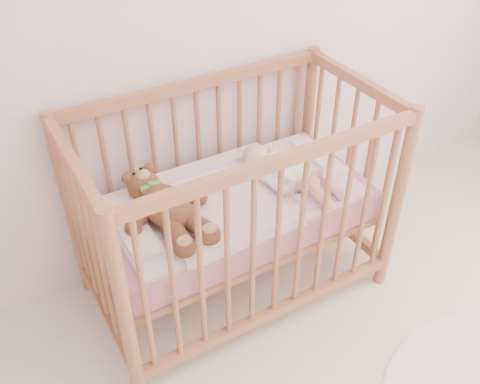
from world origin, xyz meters
TOP-DOWN VIEW (x-y plane):
  - crib at (-0.21, 1.60)m, footprint 1.36×0.76m
  - mattress at (-0.21, 1.60)m, footprint 1.22×0.62m
  - blanket at (-0.21, 1.60)m, footprint 1.10×0.58m
  - baby at (0.04, 1.58)m, footprint 0.44×0.62m
  - teddy_bear at (-0.54, 1.58)m, footprint 0.47×0.62m

SIDE VIEW (x-z plane):
  - mattress at x=-0.21m, z-range 0.42..0.55m
  - crib at x=-0.21m, z-range 0.00..1.00m
  - blanket at x=-0.21m, z-range 0.53..0.59m
  - baby at x=0.04m, z-range 0.57..0.70m
  - teddy_bear at x=-0.54m, z-range 0.57..0.72m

